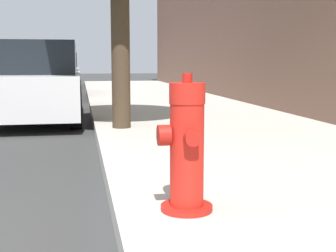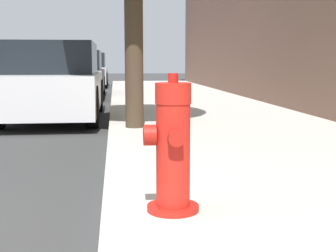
{
  "view_description": "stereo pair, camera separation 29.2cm",
  "coord_description": "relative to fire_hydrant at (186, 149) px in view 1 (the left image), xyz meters",
  "views": [
    {
      "loc": [
        1.84,
        -2.53,
        1.09
      ],
      "look_at": [
        2.59,
        1.45,
        0.53
      ],
      "focal_mm": 50.0,
      "sensor_mm": 36.0,
      "label": 1
    },
    {
      "loc": [
        2.13,
        -2.58,
        1.09
      ],
      "look_at": [
        2.59,
        1.45,
        0.53
      ],
      "focal_mm": 50.0,
      "sensor_mm": 36.0,
      "label": 2
    }
  ],
  "objects": [
    {
      "name": "fire_hydrant",
      "position": [
        0.0,
        0.0,
        0.0
      ],
      "size": [
        0.35,
        0.34,
        0.86
      ],
      "color": "red",
      "rests_on": "sidewalk_slab"
    },
    {
      "name": "parked_car_near",
      "position": [
        -1.48,
        6.13,
        0.14
      ],
      "size": [
        1.72,
        4.11,
        1.43
      ],
      "color": "silver",
      "rests_on": "ground_plane"
    },
    {
      "name": "parked_car_mid",
      "position": [
        -1.58,
        11.51,
        0.12
      ],
      "size": [
        1.82,
        3.91,
        1.4
      ],
      "color": "black",
      "rests_on": "ground_plane"
    },
    {
      "name": "parked_car_far",
      "position": [
        -1.57,
        17.6,
        0.14
      ],
      "size": [
        1.81,
        3.9,
        1.44
      ],
      "color": "#B7B7BC",
      "rests_on": "ground_plane"
    }
  ]
}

